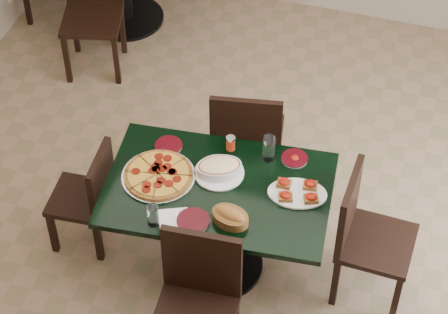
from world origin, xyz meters
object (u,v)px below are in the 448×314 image
(main_table, at_px, (218,208))
(chair_right, at_px, (364,231))
(chair_near, at_px, (198,298))
(lasagna_casserole, at_px, (219,168))
(chair_far, at_px, (247,137))
(bread_basket, at_px, (230,217))
(back_chair_near, at_px, (93,4))
(bruschetta_platter, at_px, (297,192))
(pepperoni_pizza, at_px, (158,175))
(chair_left, at_px, (90,194))

(main_table, distance_m, chair_right, 0.88)
(chair_near, relative_size, lasagna_casserole, 2.99)
(chair_far, distance_m, bread_basket, 0.93)
(chair_near, bearing_deg, chair_right, 39.75)
(back_chair_near, distance_m, bruschetta_platter, 2.63)
(bread_basket, height_order, bruschetta_platter, bread_basket)
(pepperoni_pizza, distance_m, bread_basket, 0.55)
(lasagna_casserole, height_order, bread_basket, bread_basket)
(bread_basket, bearing_deg, chair_right, 39.06)
(main_table, relative_size, lasagna_casserole, 4.38)
(chair_near, bearing_deg, chair_left, 142.19)
(chair_near, height_order, chair_right, chair_near)
(chair_near, relative_size, bread_basket, 3.80)
(back_chair_near, distance_m, pepperoni_pizza, 2.15)
(chair_far, xyz_separation_m, lasagna_casserole, (-0.02, -0.55, 0.24))
(main_table, distance_m, bruschetta_platter, 0.51)
(back_chair_near, distance_m, lasagna_casserole, 2.26)
(bread_basket, bearing_deg, bruschetta_platter, 58.56)
(main_table, distance_m, bread_basket, 0.35)
(chair_near, height_order, chair_left, chair_near)
(lasagna_casserole, bearing_deg, pepperoni_pizza, 175.15)
(main_table, height_order, chair_left, chair_left)
(pepperoni_pizza, height_order, bruschetta_platter, bruschetta_platter)
(pepperoni_pizza, xyz_separation_m, lasagna_casserole, (0.34, 0.14, 0.03))
(main_table, height_order, pepperoni_pizza, pepperoni_pizza)
(pepperoni_pizza, relative_size, lasagna_casserole, 1.38)
(chair_near, relative_size, pepperoni_pizza, 2.17)
(chair_near, bearing_deg, main_table, 93.11)
(pepperoni_pizza, bearing_deg, chair_left, 179.95)
(back_chair_near, bearing_deg, chair_far, -49.34)
(back_chair_near, bearing_deg, main_table, -62.53)
(main_table, bearing_deg, chair_left, 176.24)
(chair_right, distance_m, pepperoni_pizza, 1.27)
(bread_basket, distance_m, bruschetta_platter, 0.44)
(main_table, bearing_deg, bruschetta_platter, 4.95)
(chair_far, distance_m, pepperoni_pizza, 0.80)
(chair_far, height_order, back_chair_near, chair_far)
(main_table, xyz_separation_m, pepperoni_pizza, (-0.37, -0.03, 0.20))
(bruschetta_platter, bearing_deg, pepperoni_pizza, 177.79)
(lasagna_casserole, bearing_deg, back_chair_near, 106.95)
(chair_near, xyz_separation_m, bread_basket, (0.06, 0.42, 0.25))
(back_chair_near, height_order, lasagna_casserole, back_chair_near)
(chair_near, height_order, bread_basket, chair_near)
(bruschetta_platter, bearing_deg, lasagna_casserole, 167.24)
(chair_near, height_order, pepperoni_pizza, chair_near)
(chair_far, xyz_separation_m, bread_basket, (0.16, -0.88, 0.24))
(chair_right, xyz_separation_m, bruschetta_platter, (-0.42, -0.03, 0.25))
(bread_basket, bearing_deg, chair_near, -84.62)
(chair_right, distance_m, back_chair_near, 2.93)
(chair_far, relative_size, chair_near, 1.02)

